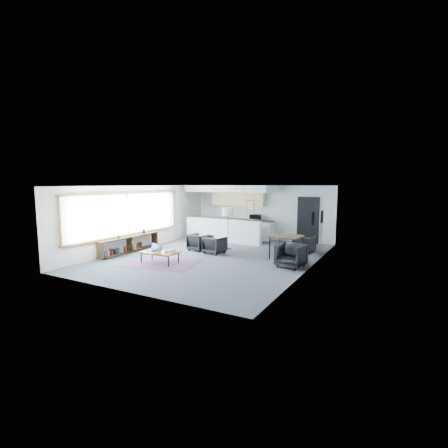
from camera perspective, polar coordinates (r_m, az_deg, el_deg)
The scene contains 21 objects.
room at distance 11.89m, azimuth -1.57°, elevation 0.42°, with size 7.02×9.02×2.62m.
window at distance 13.30m, azimuth -16.58°, elevation 1.51°, with size 0.10×5.95×1.66m.
console at distance 13.23m, azimuth -16.37°, elevation -3.45°, with size 0.35×3.00×0.80m.
kitchenette at distance 15.69m, azimuth 1.50°, elevation 2.34°, with size 4.20×1.96×2.60m.
doorway at distance 15.15m, azimuth 14.60°, elevation 0.79°, with size 1.10×0.12×2.15m.
track_light at distance 14.02m, azimuth 0.89°, elevation 6.47°, with size 1.60×0.07×0.15m.
wall_art_lower at distance 10.94m, azimuth 15.41°, elevation 0.89°, with size 0.03×0.38×0.48m.
wall_art_upper at distance 12.21m, azimuth 16.82°, elevation 1.23°, with size 0.03×0.34×0.44m.
kilim_rug at distance 11.28m, azimuth -11.18°, elevation -6.77°, with size 2.70×2.10×0.01m.
coffee_table at distance 11.20m, azimuth -11.23°, elevation -4.96°, with size 1.25×0.70×0.40m.
laptop at distance 11.42m, azimuth -12.29°, elevation -4.23°, with size 0.39×0.34×0.25m.
ceramic_pot at distance 11.21m, azimuth -11.31°, elevation -4.21°, with size 0.22×0.22×0.22m.
book_stack at distance 11.02m, azimuth -9.46°, elevation -4.72°, with size 0.35×0.30×0.10m.
coaster at distance 11.03m, azimuth -11.81°, elevation -4.98°, with size 0.13×0.13×0.01m.
armchair_left at distance 13.15m, azimuth -4.44°, elevation -3.05°, with size 0.72×0.67×0.74m, color black.
armchair_right at distance 12.54m, azimuth -1.65°, elevation -3.54°, with size 0.71×0.67×0.73m, color black.
floor_lamp at distance 13.30m, azimuth 0.70°, elevation 1.92°, with size 0.51×0.51×1.70m.
dining_table at distance 11.81m, azimuth 10.92°, elevation -2.41°, with size 1.06×1.06×0.83m.
dining_chair_near at distance 10.74m, azimuth 11.69°, elevation -5.59°, with size 0.69×0.64×0.71m, color black.
dining_chair_far at distance 13.05m, azimuth 13.92°, elevation -3.56°, with size 0.61×0.57×0.63m, color black.
microwave at distance 15.69m, azimuth 5.52°, elevation 1.29°, with size 0.50×0.28×0.34m, color black.
Camera 1 is at (5.97, -10.19, 2.70)m, focal length 26.00 mm.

